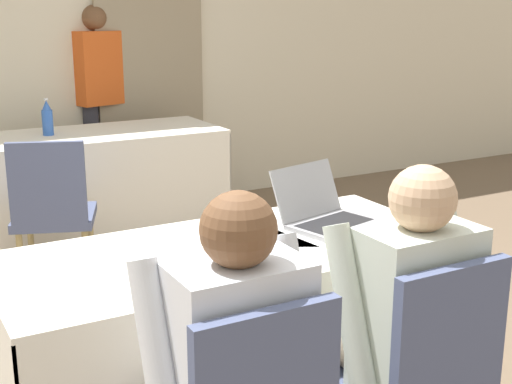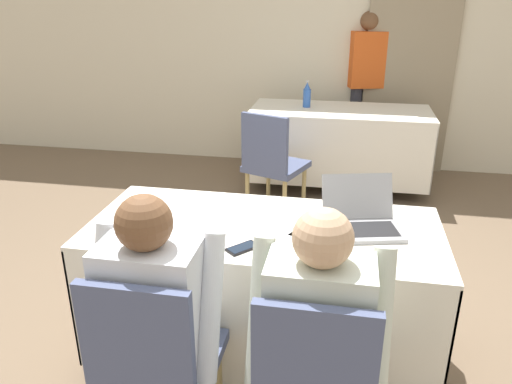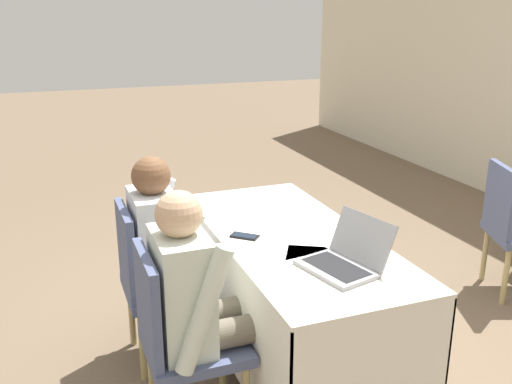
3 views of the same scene
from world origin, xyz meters
The scene contains 10 objects.
ground_plane centered at (0.00, 0.00, 0.00)m, with size 24.00×24.00×0.00m, color brown.
conference_table_near centered at (0.00, 0.00, 0.57)m, with size 1.65×0.74×0.76m.
laptop centered at (0.45, 0.05, 0.80)m, with size 0.40×0.38×0.22m.
cell_phone centered at (-0.05, -0.24, 0.76)m, with size 0.14×0.15×0.01m.
paper_beside_laptop centered at (0.17, -0.07, 0.76)m, with size 0.25×0.32×0.00m.
paper_centre_table centered at (0.29, 0.01, 0.76)m, with size 0.33×0.36×0.00m.
chair_near_left centered at (-0.30, -0.67, 0.49)m, with size 0.44×0.44×0.89m.
chair_near_right centered at (0.30, -0.67, 0.49)m, with size 0.44×0.44×0.89m.
person_checkered_shirt centered at (-0.30, -0.57, 0.65)m, with size 0.50×0.52×1.15m.
person_white_shirt centered at (0.30, -0.57, 0.65)m, with size 0.50×0.52×1.15m.
Camera 3 is at (2.47, -1.13, 1.85)m, focal length 40.00 mm.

